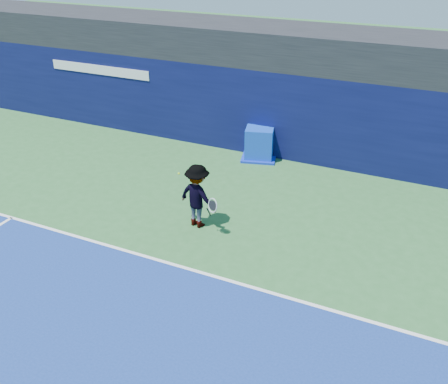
# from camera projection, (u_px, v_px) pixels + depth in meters

# --- Properties ---
(ground) EXTENTS (80.00, 80.00, 0.00)m
(ground) POSITION_uv_depth(u_px,v_px,m) (86.00, 346.00, 9.67)
(ground) COLOR #2C6330
(ground) RESTS_ON ground
(baseline) EXTENTS (24.00, 0.10, 0.01)m
(baseline) POSITION_uv_depth(u_px,v_px,m) (166.00, 262.00, 12.07)
(baseline) COLOR white
(baseline) RESTS_ON ground
(stadium_band) EXTENTS (36.00, 3.00, 1.20)m
(stadium_band) POSITION_uv_depth(u_px,v_px,m) (287.00, 45.00, 17.20)
(stadium_band) COLOR black
(stadium_band) RESTS_ON back_wall_assembly
(back_wall_assembly) EXTENTS (36.00, 1.03, 3.00)m
(back_wall_assembly) POSITION_uv_depth(u_px,v_px,m) (274.00, 112.00, 17.38)
(back_wall_assembly) COLOR #0A0D38
(back_wall_assembly) RESTS_ON ground
(equipment_cart) EXTENTS (1.44, 1.44, 1.13)m
(equipment_cart) POSITION_uv_depth(u_px,v_px,m) (259.00, 144.00, 17.37)
(equipment_cart) COLOR #0D38BE
(equipment_cart) RESTS_ON ground
(tennis_player) EXTENTS (1.39, 0.89, 1.78)m
(tennis_player) POSITION_uv_depth(u_px,v_px,m) (198.00, 196.00, 13.20)
(tennis_player) COLOR white
(tennis_player) RESTS_ON ground
(tennis_ball) EXTENTS (0.06, 0.06, 0.06)m
(tennis_ball) POSITION_uv_depth(u_px,v_px,m) (179.00, 174.00, 14.17)
(tennis_ball) COLOR #CBE619
(tennis_ball) RESTS_ON ground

